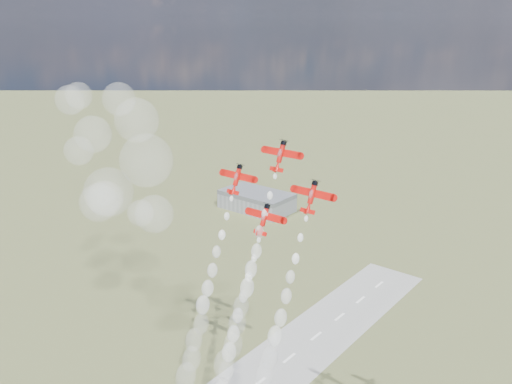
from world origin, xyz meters
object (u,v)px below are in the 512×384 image
Objects in this scene: plane_left at (237,179)px; plane_slot at (264,219)px; plane_lead at (280,155)px; plane_right at (312,196)px; hangar at (257,201)px.

plane_slot is at bearing -15.75° from plane_left.
plane_lead is 16.23m from plane_right.
hangar is 3.88× the size of plane_lead.
plane_left is 1.00× the size of plane_right.
plane_right is (151.07, -166.46, 78.37)m from hangar.
plane_left is (-13.30, -3.75, -8.52)m from plane_lead.
plane_lead is at bearing 164.25° from plane_right.
plane_left reaches higher than hangar.
hangar is at bearing 130.26° from plane_lead.
hangar is 3.88× the size of plane_slot.
plane_lead is 16.23m from plane_left.
plane_slot is (137.77, -170.21, 69.85)m from hangar.
plane_right is 1.00× the size of plane_slot.
plane_slot is (0.00, -7.50, -17.04)m from plane_lead.
plane_slot reaches higher than hangar.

